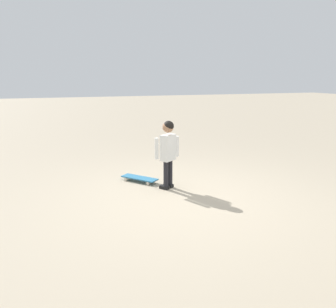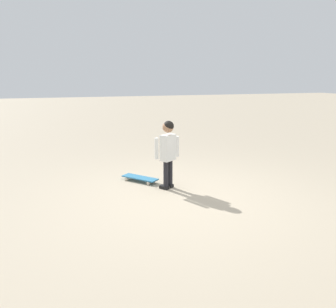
# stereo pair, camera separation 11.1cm
# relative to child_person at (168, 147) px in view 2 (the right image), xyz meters

# --- Properties ---
(ground_plane) EXTENTS (50.00, 50.00, 0.00)m
(ground_plane) POSITION_rel_child_person_xyz_m (0.13, -0.59, -0.66)
(ground_plane) COLOR tan
(child_person) EXTENTS (0.41, 0.27, 1.06)m
(child_person) POSITION_rel_child_person_xyz_m (0.00, 0.00, 0.00)
(child_person) COLOR black
(child_person) RESTS_ON ground
(skateboard) EXTENTS (0.55, 0.61, 0.07)m
(skateboard) POSITION_rel_child_person_xyz_m (-0.33, 0.47, -0.60)
(skateboard) COLOR teal
(skateboard) RESTS_ON ground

